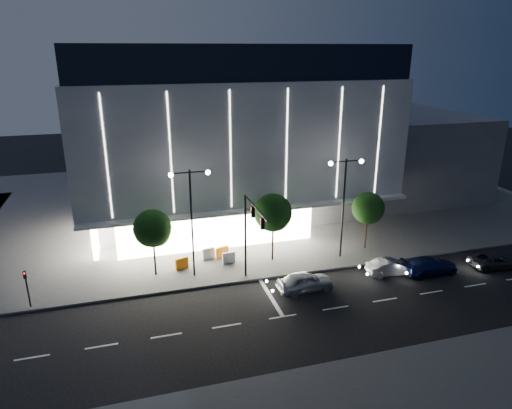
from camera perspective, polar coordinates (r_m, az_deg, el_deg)
The scene contains 19 objects.
ground at distance 33.33m, azimuth -0.83°, elevation -13.01°, with size 160.00×160.00×0.00m, color black.
sidewalk_museum at distance 55.62m, azimuth -2.38°, elevation 0.51°, with size 70.00×40.00×0.15m, color #474747.
museum at distance 51.37m, azimuth -4.28°, elevation 9.51°, with size 30.00×25.80×18.00m.
annex_building at distance 62.50m, azimuth 16.72°, elevation 6.46°, with size 16.00×20.00×10.00m, color #4C4C51.
traffic_mast at distance 34.18m, azimuth -0.73°, elevation -2.72°, with size 0.33×5.89×7.07m.
street_lamp_west at distance 35.56m, azimuth -8.10°, elevation -0.44°, with size 3.16×0.36×9.00m.
street_lamp_east at distance 39.34m, azimuth 10.96°, elevation 1.31°, with size 3.16×0.36×9.00m.
ped_signal_far at distance 36.29m, azimuth -26.74°, elevation -8.98°, with size 0.22×0.24×3.00m.
tree_left at distance 36.95m, azimuth -12.77°, elevation -3.16°, with size 3.02×3.02×5.72m.
tree_mid at distance 38.54m, azimuth 2.17°, elevation -1.27°, with size 3.25×3.25×6.15m.
tree_right at distance 42.23m, azimuth 13.84°, elevation -0.64°, with size 2.91×2.91×5.51m.
car_lead at distance 35.55m, azimuth 6.19°, elevation -9.54°, with size 1.78×4.42×1.51m, color #B0B2B8.
car_second at distance 39.29m, azimuth 16.50°, elevation -7.51°, with size 1.40×4.01×1.32m, color #B7B9C0.
car_third at distance 40.47m, azimuth 20.91°, elevation -7.16°, with size 1.94×4.78×1.39m, color #151E50.
car_fourth at distance 43.89m, azimuth 27.77°, elevation -6.22°, with size 2.03×4.39×1.22m, color #303135.
barrier_a at distance 38.83m, azimuth -9.26°, elevation -7.27°, with size 1.10×0.25×1.00m, color orange.
barrier_b at distance 40.32m, azimuth -5.96°, elevation -6.09°, with size 1.10×0.25×1.00m, color silver.
barrier_c at distance 40.45m, azimuth -4.22°, elevation -5.95°, with size 1.10×0.25×1.00m, color orange.
barrier_d at distance 39.38m, azimuth -3.43°, elevation -6.65°, with size 1.10×0.25×1.00m, color white.
Camera 1 is at (-7.38, -27.31, 17.63)m, focal length 32.00 mm.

